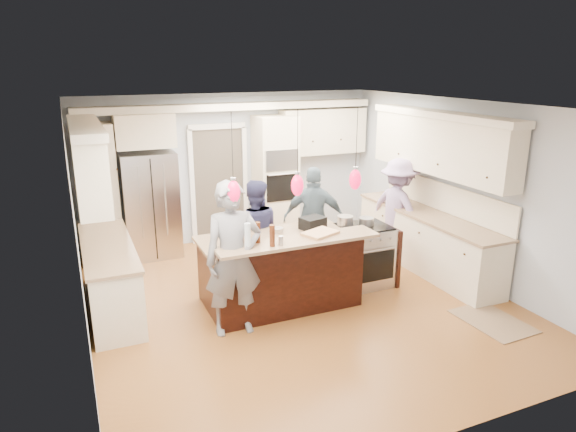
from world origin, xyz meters
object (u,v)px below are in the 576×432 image
Objects in this scene: kitchen_island at (280,270)px; person_far_left at (255,232)px; person_bar_end at (233,259)px; island_range at (365,255)px; refrigerator at (150,205)px.

kitchen_island is 0.84m from person_far_left.
person_far_left reaches higher than kitchen_island.
island_range is at bearing 19.41° from person_bar_end.
person_far_left is (-0.08, 0.78, 0.31)m from kitchen_island.
island_range is 2.35m from person_bar_end.
person_bar_end is 1.20× the size of person_far_left.
refrigerator is 0.86× the size of kitchen_island.
person_far_left reaches higher than island_range.
person_bar_end is at bearing -164.92° from island_range.
person_far_left is (1.23, -1.79, -0.10)m from refrigerator.
kitchen_island is 1.32× the size of person_far_left.
island_range is (2.71, -2.49, -0.44)m from refrigerator.
kitchen_island is at bearing -63.07° from refrigerator.
refrigerator is 1.13× the size of person_far_left.
refrigerator is 2.91m from kitchen_island.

